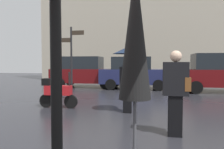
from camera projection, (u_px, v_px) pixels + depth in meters
name	position (u px, v px, depth m)	size (l,w,h in m)	color
folded_patio_umbrella_near	(135.00, 44.00, 2.17)	(0.49, 0.49, 2.55)	black
pedestrian_with_umbrella	(128.00, 63.00, 6.52)	(0.90, 0.90, 2.02)	black
pedestrian_with_bag	(176.00, 88.00, 4.40)	(0.54, 0.24, 1.78)	black
parked_scooter	(57.00, 92.00, 7.32)	(1.36, 0.32, 1.23)	black
parked_car_left	(134.00, 73.00, 12.99)	(4.18, 1.88, 1.93)	#1E234C
parked_car_right	(217.00, 73.00, 11.37)	(4.00, 1.94, 2.06)	#590C0F
parked_car_distant	(85.00, 72.00, 13.86)	(4.40, 1.90, 1.97)	#590C0F
street_signpost	(71.00, 56.00, 9.07)	(1.08, 0.08, 3.07)	black
building_block	(137.00, 10.00, 19.75)	(17.47, 3.10, 12.94)	#B2A893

